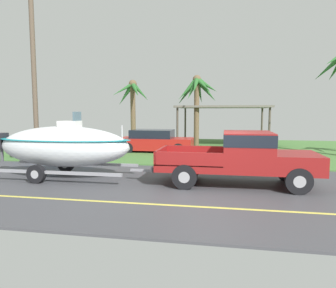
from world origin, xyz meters
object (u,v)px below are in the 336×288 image
Objects in this scene: boat_on_trailer at (64,146)px; palm_tree_near_right at (133,98)px; palm_tree_mid at (197,92)px; utility_pole at (34,68)px; pickup_truck_towing at (246,155)px; parked_sedan_far at (56,145)px; parked_sedan_near at (155,141)px; carport_awning at (223,108)px.

palm_tree_near_right reaches higher than boat_on_trailer.
palm_tree_mid is 10.34m from utility_pole.
utility_pole is (-10.20, 3.80, 3.64)m from pickup_truck_towing.
boat_on_trailer is at bearing -56.96° from parked_sedan_far.
pickup_truck_towing is 14.30m from palm_tree_near_right.
parked_sedan_far is at bearing -148.06° from parked_sedan_near.
parked_sedan_far is at bearing 62.38° from utility_pole.
carport_awning reaches higher than parked_sedan_near.
boat_on_trailer is at bearing -46.51° from utility_pole.
pickup_truck_towing is 11.48m from utility_pole.
utility_pole reaches higher than parked_sedan_near.
utility_pole is (-0.51, -0.97, 3.97)m from parked_sedan_far.
palm_tree_mid is (7.05, 6.04, 3.10)m from parked_sedan_far.
palm_tree_mid reaches higher than palm_tree_near_right.
carport_awning is 1.37× the size of palm_tree_near_right.
carport_awning is at bearing 94.09° from pickup_truck_towing.
pickup_truck_towing reaches higher than parked_sedan_far.
parked_sedan_far is 9.79m from palm_tree_mid.
carport_awning reaches higher than pickup_truck_towing.
utility_pole reaches higher than palm_tree_mid.
pickup_truck_towing is at bearing -76.23° from palm_tree_mid.
palm_tree_mid is (3.95, 10.80, 2.58)m from boat_on_trailer.
boat_on_trailer is 12.16m from palm_tree_near_right.
utility_pole is (-2.68, -8.10, 1.13)m from palm_tree_near_right.
palm_tree_near_right is (-6.61, -0.84, 0.76)m from carport_awning.
boat_on_trailer is 1.30× the size of palm_tree_near_right.
utility_pole is at bearing 133.49° from boat_on_trailer.
pickup_truck_towing is 0.87× the size of boat_on_trailer.
palm_tree_near_right is (-2.63, 4.14, 2.84)m from parked_sedan_near.
palm_tree_near_right is 0.97× the size of palm_tree_mid.
utility_pole is at bearing -136.10° from carport_awning.
boat_on_trailer is 14.04m from carport_awning.
utility_pole is (-3.61, 3.80, 3.45)m from boat_on_trailer.
parked_sedan_far is at bearing 153.83° from pickup_truck_towing.
parked_sedan_near is at bearing -126.42° from palm_tree_mid.
carport_awning is 0.73× the size of utility_pole.
boat_on_trailer is 0.70× the size of utility_pole.
pickup_truck_towing is at bearing 0.00° from boat_on_trailer.
palm_tree_near_right is at bearing 122.43° from parked_sedan_near.
utility_pole is at bearing -137.18° from palm_tree_mid.
utility_pole is at bearing -143.28° from parked_sedan_near.
palm_tree_mid reaches higher than carport_awning.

